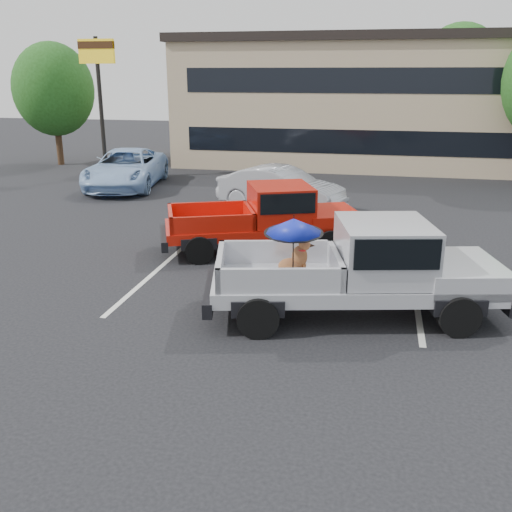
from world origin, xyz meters
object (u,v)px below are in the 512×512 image
object	(u,v)px
tree_left	(54,90)
tree_back	(458,75)
silver_sedan	(281,189)
motel_sign	(98,70)
silver_pickup	(371,265)
red_pickup	(275,215)
blue_suv	(126,169)

from	to	relation	value
tree_left	tree_back	xyz separation A→B (m)	(20.00, 7.00, 0.68)
tree_back	silver_sedan	size ratio (longest dim) A/B	1.61
motel_sign	silver_pickup	bearing A→B (deg)	-47.88
tree_left	silver_pickup	bearing A→B (deg)	-45.48
motel_sign	silver_pickup	distance (m)	18.29
silver_pickup	red_pickup	xyz separation A→B (m)	(-2.57, 3.93, -0.10)
silver_pickup	blue_suv	size ratio (longest dim) A/B	1.07
silver_pickup	tree_left	bearing A→B (deg)	121.64
motel_sign	silver_sedan	size ratio (longest dim) A/B	1.35
motel_sign	red_pickup	world-z (taller)	motel_sign
tree_left	red_pickup	world-z (taller)	tree_left
silver_pickup	silver_sedan	xyz separation A→B (m)	(-3.19, 8.63, -0.32)
tree_left	blue_suv	world-z (taller)	tree_left
tree_left	red_pickup	bearing A→B (deg)	-42.59
blue_suv	silver_sedan	bearing A→B (deg)	-30.32
tree_left	silver_sedan	xyz separation A→B (m)	(12.83, -7.66, -3.00)
tree_back	blue_suv	world-z (taller)	tree_back
motel_sign	silver_sedan	bearing A→B (deg)	-27.84
tree_left	silver_sedan	distance (m)	15.24
motel_sign	tree_left	xyz separation A→B (m)	(-4.00, 3.00, -0.92)
blue_suv	silver_pickup	bearing A→B (deg)	-57.66
red_pickup	blue_suv	world-z (taller)	red_pickup
motel_sign	blue_suv	bearing A→B (deg)	-46.60
tree_left	red_pickup	xyz separation A→B (m)	(13.45, -12.37, -2.78)
tree_left	red_pickup	size ratio (longest dim) A/B	1.08
tree_left	tree_back	distance (m)	21.20
silver_pickup	red_pickup	size ratio (longest dim) A/B	1.07
red_pickup	silver_pickup	bearing A→B (deg)	-78.56
motel_sign	tree_back	world-z (taller)	tree_back
red_pickup	motel_sign	bearing A→B (deg)	113.51
tree_back	silver_pickup	world-z (taller)	tree_back
tree_back	blue_suv	bearing A→B (deg)	-139.41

